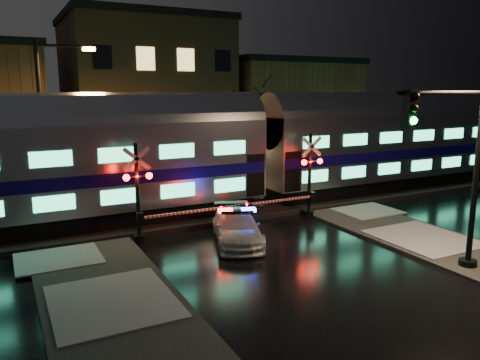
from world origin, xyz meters
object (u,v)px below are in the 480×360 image
police_car (237,227)px  traffic_light (457,174)px  crossing_signal_right (304,184)px  streetlight (48,116)px  crossing_signal_left (147,201)px

police_car → traffic_light: 8.61m
police_car → crossing_signal_right: crossing_signal_right is taller
crossing_signal_right → streetlight: streetlight is taller
police_car → traffic_light: (4.95, -6.43, 2.87)m
crossing_signal_right → crossing_signal_left: bearing=-180.0°
traffic_light → police_car: bearing=138.7°
crossing_signal_left → traffic_light: traffic_light is taller
crossing_signal_right → crossing_signal_left: crossing_signal_right is taller
police_car → traffic_light: traffic_light is taller
crossing_signal_left → streetlight: size_ratio=0.68×
crossing_signal_left → traffic_light: bearing=-45.1°
crossing_signal_left → police_car: bearing=-28.9°
police_car → streetlight: (-6.25, 8.50, 4.31)m
crossing_signal_right → traffic_light: (0.31, -8.24, 1.80)m
crossing_signal_right → traffic_light: traffic_light is taller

